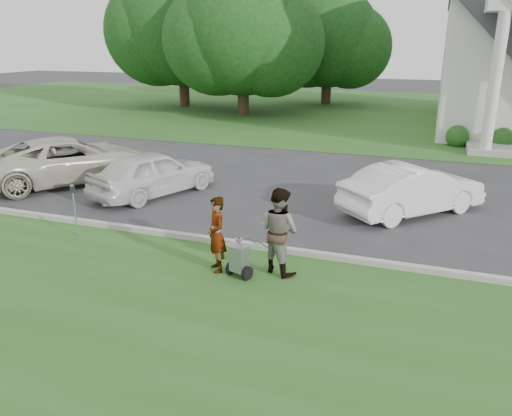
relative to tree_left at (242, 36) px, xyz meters
The scene contains 14 objects.
ground 23.95m from the tree_left, 69.98° to the right, with size 120.00×120.00×0.00m, color #333335.
grass_strip 26.73m from the tree_left, 72.22° to the right, with size 80.00×7.00×0.01m, color #2A5A1F.
church_lawn 10.74m from the tree_left, 32.03° to the left, with size 80.00×30.00×0.01m, color #2A5A1F.
curb 23.43m from the tree_left, 69.51° to the right, with size 80.00×0.18×0.15m, color #9E9E93.
tree_left is the anchor object (origin of this frame).
tree_far 6.73m from the tree_left, 153.44° to the left, with size 11.64×9.20×10.73m.
tree_back 8.95m from the tree_left, 63.43° to the left, with size 9.61×7.60×8.89m.
striping_cart 25.04m from the tree_left, 69.16° to the right, with size 0.73×1.12×0.97m.
person_left 24.64m from the tree_left, 70.33° to the right, with size 0.62×0.40×1.69m, color #999999.
person_right 24.72m from the tree_left, 67.14° to the right, with size 0.93×0.72×1.91m, color #999999.
parking_meter_near 22.93m from the tree_left, 80.05° to the right, with size 0.10×0.09×1.39m.
car_a 18.37m from the tree_left, 89.37° to the right, with size 2.67×5.78×1.61m, color beige.
car_b 19.16m from the tree_left, 78.08° to the right, with size 1.74×4.33×1.48m, color silver.
car_d 21.54m from the tree_left, 55.40° to the right, with size 1.55×4.43×1.46m, color white.
Camera 1 is at (4.34, -10.06, 4.86)m, focal length 35.00 mm.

